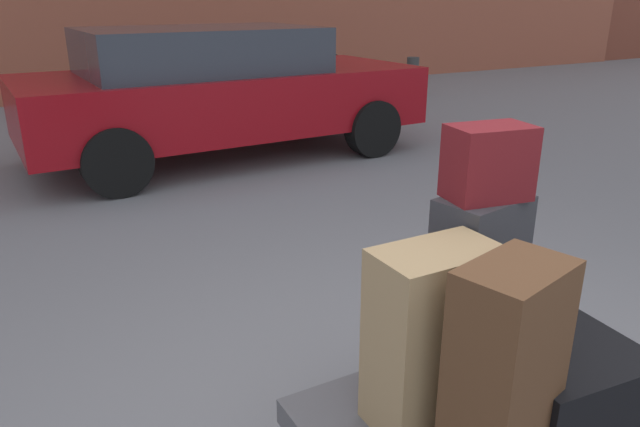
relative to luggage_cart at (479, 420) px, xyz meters
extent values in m
cube|color=#4C4C51|center=(0.00, 0.00, 0.02)|extent=(1.27, 0.76, 0.10)
cylinder|color=black|center=(0.43, 0.26, -0.15)|extent=(0.24, 0.06, 0.24)
cube|color=#2D2D33|center=(0.17, 0.25, 0.41)|extent=(0.38, 0.27, 0.68)
cube|color=black|center=(0.25, -0.13, 0.19)|extent=(0.54, 0.51, 0.23)
cube|color=#9E7F56|center=(-0.21, 0.04, 0.39)|extent=(0.42, 0.25, 0.64)
cube|color=#51331E|center=(-0.15, -0.22, 0.41)|extent=(0.40, 0.31, 0.67)
cube|color=maroon|center=(0.17, 0.25, 0.89)|extent=(0.32, 0.24, 0.27)
cube|color=maroon|center=(0.93, 5.07, 0.37)|extent=(4.36, 1.94, 0.64)
cube|color=#2D333D|center=(0.68, 5.06, 0.92)|extent=(2.46, 1.66, 0.46)
cylinder|color=black|center=(2.32, 5.96, 0.05)|extent=(0.65, 0.24, 0.64)
cylinder|color=black|center=(2.38, 4.26, 0.05)|extent=(0.65, 0.24, 0.64)
cylinder|color=black|center=(-0.52, 5.87, 0.05)|extent=(0.65, 0.24, 0.64)
cylinder|color=black|center=(-0.46, 4.17, 0.05)|extent=(0.65, 0.24, 0.64)
torus|color=black|center=(3.54, 9.43, 0.09)|extent=(0.69, 0.32, 0.72)
torus|color=black|center=(4.51, 9.05, 0.09)|extent=(0.69, 0.32, 0.72)
cylinder|color=#194C8C|center=(4.02, 9.24, 0.29)|extent=(0.94, 0.41, 0.04)
cylinder|color=#194C8C|center=(3.84, 9.31, 0.44)|extent=(0.05, 0.05, 0.30)
cylinder|color=#194C8C|center=(4.44, 9.07, 0.49)|extent=(0.05, 0.05, 0.40)
cylinder|color=#383838|center=(2.85, 7.53, 0.08)|extent=(0.22, 0.22, 0.70)
cylinder|color=#383838|center=(4.15, 7.53, 0.08)|extent=(0.22, 0.22, 0.70)
cylinder|color=#383838|center=(5.41, 7.53, 0.08)|extent=(0.22, 0.22, 0.70)
camera|label=1|loc=(-1.37, -1.28, 1.46)|focal=33.49mm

